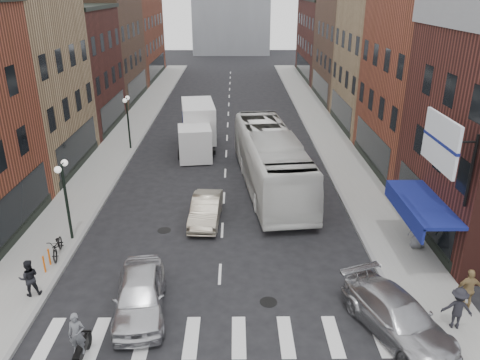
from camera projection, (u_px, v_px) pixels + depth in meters
The scene contains 29 objects.
ground at pixel (219, 288), 19.57m from camera, with size 160.00×160.00×0.00m, color black.
sidewalk_left at pixel (128, 134), 39.79m from camera, with size 3.00×74.00×0.15m, color gray.
sidewalk_right at pixel (327, 133), 39.95m from camera, with size 3.00×74.00×0.15m, color gray.
curb_left at pixel (145, 135), 39.83m from camera, with size 0.20×74.00×0.16m, color gray.
curb_right at pixel (309, 134), 39.96m from camera, with size 0.20×74.00×0.16m, color gray.
crosswalk_stripes at pixel (217, 337), 16.80m from camera, with size 12.00×2.20×0.01m, color silver.
bldg_left_mid_b at pixel (50, 70), 39.64m from camera, with size 10.30×10.20×10.30m.
bldg_left_far_a at pixel (86, 38), 49.23m from camera, with size 10.30×12.20×13.30m.
bldg_left_far_b at pixel (118, 35), 62.55m from camera, with size 10.30×16.20×11.30m.
bldg_right_mid_a at pixel (458, 63), 29.91m from camera, with size 10.30×10.20×14.30m.
bldg_right_mid_b at pixel (403, 63), 39.72m from camera, with size 10.30×10.20×11.30m.
bldg_right_far_a at pixel (369, 43), 49.70m from camera, with size 10.30×12.20×12.30m.
bldg_right_far_b at pixel (341, 39), 63.01m from camera, with size 10.30×16.20×10.30m.
awning_blue at pixel (419, 204), 20.96m from camera, with size 1.80×5.00×0.78m.
billboard_sign at pixel (442, 144), 17.77m from camera, with size 1.52×3.00×3.70m.
streetlamp_near at pixel (64, 187), 22.08m from camera, with size 0.32×1.22×4.11m.
streetlamp_far at pixel (127, 113), 35.02m from camera, with size 0.32×1.22×4.11m.
bike_rack at pixel (47, 260), 20.49m from camera, with size 0.08×0.68×0.80m.
box_truck at pixel (197, 128), 35.64m from camera, with size 3.00×8.03×3.39m.
motorcycle_rider at pixel (78, 341), 15.26m from camera, with size 0.56×1.99×2.02m.
transit_bus at pixel (271, 160), 28.73m from camera, with size 3.02×12.89×3.59m, color silver.
sedan_left_near at pixel (140, 294), 17.82m from camera, with size 1.88×4.68×1.59m, color silver.
sedan_left_far at pixel (206, 210), 24.84m from camera, with size 1.47×4.20×1.39m, color #BBAF98.
curb_car at pixel (398, 317), 16.71m from camera, with size 2.05×5.04×1.46m, color #A8A8AD.
parked_bicycle at pixel (57, 246), 21.47m from camera, with size 0.64×1.84×0.96m, color black.
ped_left_solo at pixel (29, 278), 18.59m from camera, with size 0.77×0.44×1.58m, color black.
ped_right_a at pixel (458, 308), 16.80m from camera, with size 1.06×0.52×1.63m, color black.
ped_right_b at pixel (469, 289), 17.75m from camera, with size 1.01×0.51×1.73m, color #967A4C.
ped_right_c at pixel (419, 230), 21.96m from camera, with size 0.90×0.59×1.84m, color #515258.
Camera 1 is at (0.71, -16.37, 11.65)m, focal length 35.00 mm.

